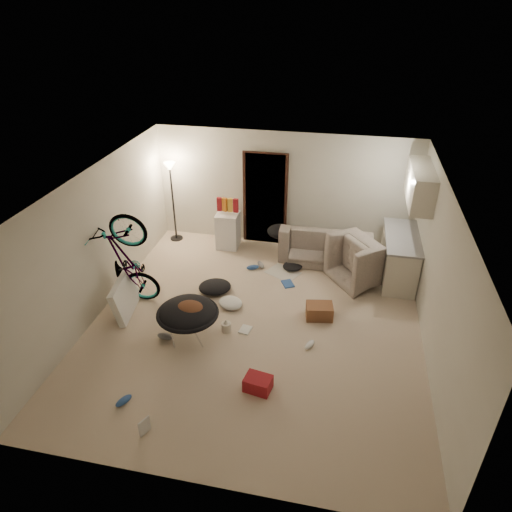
% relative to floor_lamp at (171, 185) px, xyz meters
% --- Properties ---
extents(floor, '(5.50, 6.00, 0.02)m').
position_rel_floor_lamp_xyz_m(floor, '(2.40, -2.65, -1.32)').
color(floor, beige).
rests_on(floor, ground).
extents(ceiling, '(5.50, 6.00, 0.02)m').
position_rel_floor_lamp_xyz_m(ceiling, '(2.40, -2.65, 1.20)').
color(ceiling, white).
rests_on(ceiling, wall_back).
extents(wall_back, '(5.50, 0.02, 2.50)m').
position_rel_floor_lamp_xyz_m(wall_back, '(2.40, 0.36, -0.06)').
color(wall_back, beige).
rests_on(wall_back, floor).
extents(wall_front, '(5.50, 0.02, 2.50)m').
position_rel_floor_lamp_xyz_m(wall_front, '(2.40, -5.66, -0.06)').
color(wall_front, beige).
rests_on(wall_front, floor).
extents(wall_left, '(0.02, 6.00, 2.50)m').
position_rel_floor_lamp_xyz_m(wall_left, '(-0.36, -2.65, -0.06)').
color(wall_left, beige).
rests_on(wall_left, floor).
extents(wall_right, '(0.02, 6.00, 2.50)m').
position_rel_floor_lamp_xyz_m(wall_right, '(5.16, -2.65, -0.06)').
color(wall_right, beige).
rests_on(wall_right, floor).
extents(doorway, '(0.85, 0.10, 2.04)m').
position_rel_floor_lamp_xyz_m(doorway, '(2.00, 0.32, -0.29)').
color(doorway, black).
rests_on(doorway, floor).
extents(door_trim, '(0.97, 0.04, 2.10)m').
position_rel_floor_lamp_xyz_m(door_trim, '(2.00, 0.29, -0.29)').
color(door_trim, '#331911').
rests_on(door_trim, floor).
extents(floor_lamp, '(0.28, 0.28, 1.81)m').
position_rel_floor_lamp_xyz_m(floor_lamp, '(0.00, 0.00, 0.00)').
color(floor_lamp, black).
rests_on(floor_lamp, floor).
extents(kitchen_counter, '(0.60, 1.50, 0.88)m').
position_rel_floor_lamp_xyz_m(kitchen_counter, '(4.83, -0.65, -0.87)').
color(kitchen_counter, beige).
rests_on(kitchen_counter, floor).
extents(counter_top, '(0.64, 1.54, 0.04)m').
position_rel_floor_lamp_xyz_m(counter_top, '(4.83, -0.65, -0.41)').
color(counter_top, gray).
rests_on(counter_top, kitchen_counter).
extents(kitchen_uppers, '(0.38, 1.40, 0.65)m').
position_rel_floor_lamp_xyz_m(kitchen_uppers, '(4.96, -0.65, 0.64)').
color(kitchen_uppers, beige).
rests_on(kitchen_uppers, wall_right).
extents(sofa, '(1.88, 0.75, 0.55)m').
position_rel_floor_lamp_xyz_m(sofa, '(3.38, -0.20, -1.03)').
color(sofa, '#3B433C').
rests_on(sofa, floor).
extents(armchair, '(1.35, 1.38, 0.68)m').
position_rel_floor_lamp_xyz_m(armchair, '(4.25, -0.79, -0.97)').
color(armchair, '#3B433C').
rests_on(armchair, floor).
extents(bicycle, '(1.94, 0.90, 1.10)m').
position_rel_floor_lamp_xyz_m(bicycle, '(0.10, -2.51, -0.81)').
color(bicycle, black).
rests_on(bicycle, floor).
extents(book_asset, '(0.30, 0.27, 0.02)m').
position_rel_floor_lamp_xyz_m(book_asset, '(1.43, -5.20, -1.30)').
color(book_asset, maroon).
rests_on(book_asset, floor).
extents(mini_fridge, '(0.48, 0.48, 0.79)m').
position_rel_floor_lamp_xyz_m(mini_fridge, '(1.25, -0.10, -0.91)').
color(mini_fridge, white).
rests_on(mini_fridge, floor).
extents(snack_box_0, '(0.11, 0.08, 0.30)m').
position_rel_floor_lamp_xyz_m(snack_box_0, '(1.08, -0.10, -0.31)').
color(snack_box_0, maroon).
rests_on(snack_box_0, mini_fridge).
extents(snack_box_1, '(0.12, 0.10, 0.30)m').
position_rel_floor_lamp_xyz_m(snack_box_1, '(1.20, -0.10, -0.31)').
color(snack_box_1, '#BF6517').
rests_on(snack_box_1, mini_fridge).
extents(snack_box_2, '(0.11, 0.09, 0.30)m').
position_rel_floor_lamp_xyz_m(snack_box_2, '(1.32, -0.10, -0.31)').
color(snack_box_2, gold).
rests_on(snack_box_2, mini_fridge).
extents(snack_box_3, '(0.11, 0.08, 0.30)m').
position_rel_floor_lamp_xyz_m(snack_box_3, '(1.44, -0.10, -0.31)').
color(snack_box_3, maroon).
rests_on(snack_box_3, mini_fridge).
extents(saucer_chair, '(0.99, 0.99, 0.71)m').
position_rel_floor_lamp_xyz_m(saucer_chair, '(1.43, -3.24, -0.89)').
color(saucer_chair, silver).
rests_on(saucer_chair, floor).
extents(hoodie, '(0.50, 0.42, 0.22)m').
position_rel_floor_lamp_xyz_m(hoodie, '(1.48, -3.27, -0.69)').
color(hoodie, '#55301D').
rests_on(hoodie, saucer_chair).
extents(sofa_drape, '(0.56, 0.46, 0.28)m').
position_rel_floor_lamp_xyz_m(sofa_drape, '(2.43, -0.20, -0.77)').
color(sofa_drape, black).
rests_on(sofa_drape, sofa).
extents(tv_box, '(0.38, 0.99, 0.64)m').
position_rel_floor_lamp_xyz_m(tv_box, '(0.10, -2.76, -0.99)').
color(tv_box, silver).
rests_on(tv_box, floor).
extents(drink_case_a, '(0.50, 0.39, 0.26)m').
position_rel_floor_lamp_xyz_m(drink_case_a, '(3.45, -2.25, -1.18)').
color(drink_case_a, brown).
rests_on(drink_case_a, floor).
extents(drink_case_b, '(0.42, 0.34, 0.22)m').
position_rel_floor_lamp_xyz_m(drink_case_b, '(2.74, -4.09, -1.20)').
color(drink_case_b, maroon).
rests_on(drink_case_b, floor).
extents(juicer, '(0.16, 0.16, 0.23)m').
position_rel_floor_lamp_xyz_m(juicer, '(1.96, -2.94, -1.21)').
color(juicer, beige).
rests_on(juicer, floor).
extents(newspaper, '(0.76, 0.70, 0.01)m').
position_rel_floor_lamp_xyz_m(newspaper, '(2.61, -0.95, -1.30)').
color(newspaper, beige).
rests_on(newspaper, floor).
extents(book_blue, '(0.30, 0.33, 0.03)m').
position_rel_floor_lamp_xyz_m(book_blue, '(2.77, -1.34, -1.29)').
color(book_blue, '#294F97').
rests_on(book_blue, floor).
extents(book_white, '(0.21, 0.26, 0.02)m').
position_rel_floor_lamp_xyz_m(book_white, '(2.27, -2.86, -1.30)').
color(book_white, silver).
rests_on(book_white, floor).
extents(shoe_0, '(0.29, 0.20, 0.10)m').
position_rel_floor_lamp_xyz_m(shoe_0, '(1.99, -0.94, -1.26)').
color(shoe_0, '#294F97').
rests_on(shoe_0, floor).
extents(shoe_1, '(0.22, 0.28, 0.10)m').
position_rel_floor_lamp_xyz_m(shoe_1, '(2.13, -0.81, -1.26)').
color(shoe_1, slate).
rests_on(shoe_1, floor).
extents(shoe_2, '(0.21, 0.28, 0.10)m').
position_rel_floor_lamp_xyz_m(shoe_2, '(0.97, -4.72, -1.26)').
color(shoe_2, '#294F97').
rests_on(shoe_2, floor).
extents(shoe_3, '(0.29, 0.14, 0.11)m').
position_rel_floor_lamp_xyz_m(shoe_3, '(1.04, -3.34, -1.25)').
color(shoe_3, slate).
rests_on(shoe_3, floor).
extents(shoe_4, '(0.19, 0.27, 0.09)m').
position_rel_floor_lamp_xyz_m(shoe_4, '(3.37, -3.05, -1.26)').
color(shoe_4, white).
rests_on(shoe_4, floor).
extents(clothes_lump_a, '(0.76, 0.71, 0.20)m').
position_rel_floor_lamp_xyz_m(clothes_lump_a, '(1.45, -1.85, -1.21)').
color(clothes_lump_a, black).
rests_on(clothes_lump_a, floor).
extents(clothes_lump_b, '(0.54, 0.52, 0.13)m').
position_rel_floor_lamp_xyz_m(clothes_lump_b, '(2.78, -0.76, -1.24)').
color(clothes_lump_b, black).
rests_on(clothes_lump_b, floor).
extents(clothes_lump_c, '(0.58, 0.56, 0.14)m').
position_rel_floor_lamp_xyz_m(clothes_lump_c, '(1.86, -2.25, -1.24)').
color(clothes_lump_c, silver).
rests_on(clothes_lump_c, floor).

